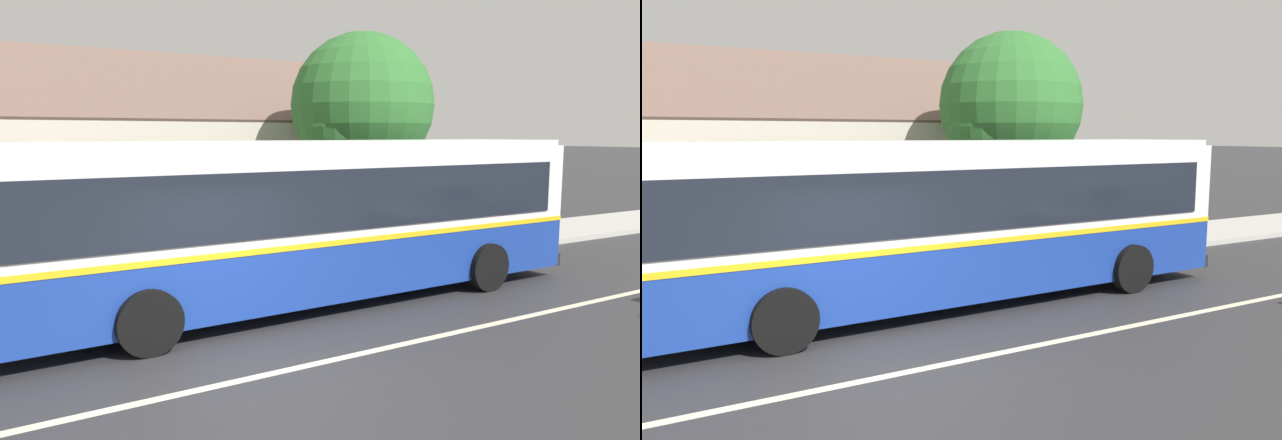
% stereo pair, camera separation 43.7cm
% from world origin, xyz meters
% --- Properties ---
extents(ground_plane, '(300.00, 300.00, 0.00)m').
position_xyz_m(ground_plane, '(0.00, 0.00, 0.00)').
color(ground_plane, '#2D2D30').
extents(sidewalk_far, '(60.00, 3.00, 0.15)m').
position_xyz_m(sidewalk_far, '(0.00, 6.00, 0.07)').
color(sidewalk_far, '#ADAAA3').
rests_on(sidewalk_far, ground).
extents(lane_divider_stripe, '(60.00, 0.16, 0.01)m').
position_xyz_m(lane_divider_stripe, '(0.00, 0.00, 0.00)').
color(lane_divider_stripe, beige).
rests_on(lane_divider_stripe, ground).
extents(community_building, '(21.94, 10.22, 7.04)m').
position_xyz_m(community_building, '(-1.86, 14.19, 1.93)').
color(community_building, beige).
rests_on(community_building, ground).
extents(transit_bus, '(12.29, 2.93, 3.11)m').
position_xyz_m(transit_bus, '(2.26, 2.90, 1.67)').
color(transit_bus, navy).
rests_on(transit_bus, ground).
extents(street_tree_primary, '(3.96, 3.96, 6.01)m').
position_xyz_m(street_tree_primary, '(6.46, 6.99, 3.90)').
color(street_tree_primary, '#4C3828').
rests_on(street_tree_primary, ground).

